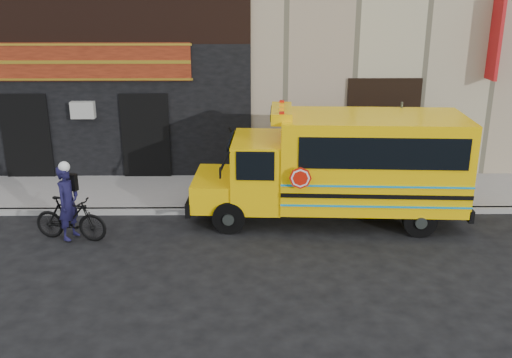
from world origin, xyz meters
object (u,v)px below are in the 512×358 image
at_px(school_bus, 344,164).
at_px(bicycle, 70,219).
at_px(cyclist, 68,205).
at_px(sign_pole, 398,150).

height_order(school_bus, bicycle, school_bus).
bearing_deg(school_bus, cyclist, -170.02).
xyz_separation_m(school_bus, cyclist, (-6.61, -1.16, -0.62)).
xyz_separation_m(sign_pole, bicycle, (-8.19, -2.06, -1.07)).
relative_size(school_bus, cyclist, 3.93).
distance_m(school_bus, bicycle, 6.77).
relative_size(sign_pole, bicycle, 1.62).
relative_size(bicycle, cyclist, 1.00).
bearing_deg(bicycle, sign_pole, -64.45).
xyz_separation_m(sign_pole, cyclist, (-8.20, -2.06, -0.72)).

